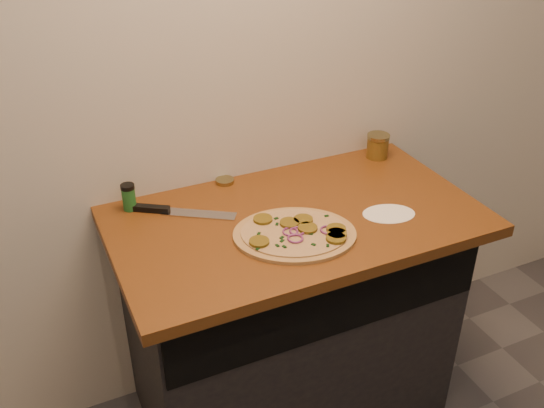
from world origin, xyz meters
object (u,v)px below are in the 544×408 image
salsa_jar (378,146)px  spice_shaker (129,197)px  chefs_knife (173,211)px  pizza (296,233)px

salsa_jar → spice_shaker: bearing=179.4°
chefs_knife → spice_shaker: (-0.12, 0.08, 0.04)m
chefs_knife → salsa_jar: 0.84m
chefs_knife → spice_shaker: spice_shaker is taller
pizza → salsa_jar: salsa_jar is taller
pizza → salsa_jar: size_ratio=5.14×
pizza → spice_shaker: size_ratio=5.24×
pizza → chefs_knife: pizza is taller
pizza → spice_shaker: (-0.43, 0.37, 0.04)m
spice_shaker → chefs_knife: bearing=-34.0°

